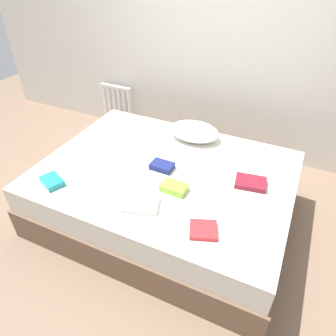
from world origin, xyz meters
The scene contains 11 objects.
ground_plane centered at (0.00, 0.00, 0.00)m, with size 8.00×8.00×0.00m, color #7F6651.
back_wall centered at (0.00, 1.35, 1.40)m, with size 6.00×0.10×2.80m, color silver.
bed centered at (0.00, 0.00, 0.25)m, with size 2.00×1.50×0.50m.
radiator centered at (-1.25, 1.20, 0.32)m, with size 0.41×0.04×0.47m.
pillow centered at (0.03, 0.54, 0.57)m, with size 0.46×0.32×0.14m, color white.
textbook_maroon centered at (0.66, 0.10, 0.52)m, with size 0.23×0.16×0.04m, color maroon.
textbook_red centered at (0.50, -0.49, 0.51)m, with size 0.17×0.16×0.03m, color red.
textbook_navy centered at (-0.03, 0.00, 0.52)m, with size 0.18×0.12×0.05m, color navy.
textbook_white centered at (0.03, -0.45, 0.52)m, with size 0.24×0.16×0.03m, color white.
textbook_lime centered at (0.17, -0.20, 0.52)m, with size 0.19×0.12×0.05m, color #8CC638.
textbook_teal centered at (-0.69, -0.52, 0.52)m, with size 0.18×0.13×0.04m, color teal.
Camera 1 is at (0.85, -1.77, 1.97)m, focal length 32.92 mm.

